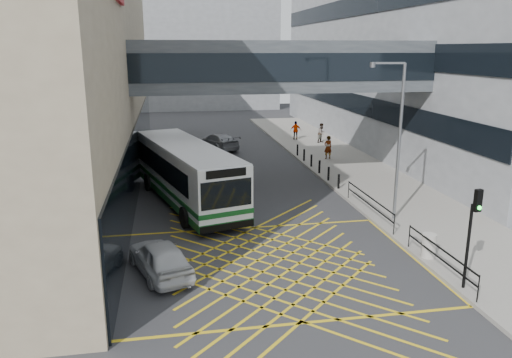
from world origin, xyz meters
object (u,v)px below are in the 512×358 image
bus (186,172)px  car_silver (218,141)px  car_dark (198,190)px  pedestrian_c (296,130)px  street_lamp (396,132)px  pedestrian_a (328,147)px  car_white (160,257)px  pedestrian_b (322,133)px  litter_bin (429,246)px  traffic_light (473,225)px

bus → car_silver: bearing=61.9°
car_dark → pedestrian_c: bearing=-121.1°
street_lamp → pedestrian_c: 23.23m
bus → pedestrian_c: bearing=42.7°
car_dark → pedestrian_a: (10.74, 9.31, 0.33)m
car_white → pedestrian_b: (14.38, 25.21, 0.33)m
litter_bin → pedestrian_a: 19.13m
bus → car_silver: (3.36, 15.09, -1.04)m
litter_bin → pedestrian_c: bearing=86.9°
bus → street_lamp: street_lamp is taller
litter_bin → pedestrian_a: bearing=84.5°
car_dark → pedestrian_c: (10.40, 18.02, 0.29)m
car_silver → pedestrian_b: size_ratio=2.80×
bus → car_white: bus is taller
car_white → car_dark: 9.32m
car_dark → street_lamp: street_lamp is taller
bus → pedestrian_c: size_ratio=7.07×
street_lamp → pedestrian_a: 14.71m
car_silver → litter_bin: (6.17, -25.01, -0.11)m
traffic_light → pedestrian_b: (3.53, 28.69, -1.56)m
car_dark → car_silver: 15.53m
pedestrian_b → litter_bin: bearing=-132.2°
bus → street_lamp: (10.09, -5.11, 2.78)m
car_dark → car_white: bearing=76.3°
car_white → pedestrian_a: size_ratio=2.46×
car_dark → street_lamp: bearing=151.4°
pedestrian_b → bus: bearing=-163.9°
car_white → street_lamp: bearing=-178.6°
street_lamp → pedestrian_a: size_ratio=4.30×
street_lamp → litter_bin: bearing=-89.2°
bus → car_white: bearing=-114.1°
bus → car_white: (-1.40, -9.30, -1.10)m
pedestrian_c → litter_bin: bearing=99.2°
pedestrian_c → car_silver: bearing=31.9°
car_dark → litter_bin: size_ratio=4.69×
car_silver → street_lamp: size_ratio=0.63×
pedestrian_a → car_white: bearing=43.8°
car_white → pedestrian_a: bearing=-143.4°
pedestrian_a → pedestrian_b: 6.98m
car_white → pedestrian_b: size_ratio=2.53×
car_white → pedestrian_a: (12.77, 18.41, 0.36)m
car_silver → litter_bin: car_silver is taller
car_silver → pedestrian_b: pedestrian_b is taller
litter_bin → car_white: bearing=176.7°
traffic_light → street_lamp: size_ratio=0.48×
car_dark → street_lamp: size_ratio=0.61×
bus → street_lamp: size_ratio=1.58×
bus → street_lamp: bearing=-42.4°
bus → car_white: 9.47m
traffic_light → pedestrian_b: size_ratio=2.13×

